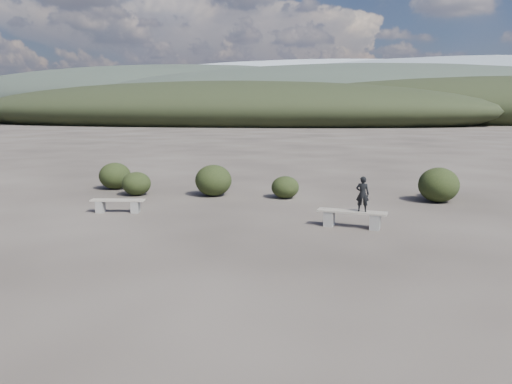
# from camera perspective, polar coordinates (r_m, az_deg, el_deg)

# --- Properties ---
(ground) EXTENTS (1200.00, 1200.00, 0.00)m
(ground) POSITION_cam_1_polar(r_m,az_deg,el_deg) (11.17, -4.64, -8.52)
(ground) COLOR #2F2925
(ground) RESTS_ON ground
(bench_left) EXTENTS (1.81, 0.66, 0.44)m
(bench_left) POSITION_cam_1_polar(r_m,az_deg,el_deg) (17.28, -15.52, -1.39)
(bench_left) COLOR slate
(bench_left) RESTS_ON ground
(bench_right) EXTENTS (2.04, 0.70, 0.50)m
(bench_right) POSITION_cam_1_polar(r_m,az_deg,el_deg) (14.84, 10.89, -2.86)
(bench_right) COLOR slate
(bench_right) RESTS_ON ground
(seated_person) EXTENTS (0.40, 0.28, 1.03)m
(seated_person) POSITION_cam_1_polar(r_m,az_deg,el_deg) (14.67, 12.08, -0.22)
(seated_person) COLOR black
(seated_person) RESTS_ON bench_right
(shrub_a) EXTENTS (1.15, 1.15, 0.94)m
(shrub_a) POSITION_cam_1_polar(r_m,az_deg,el_deg) (20.45, -13.51, 0.94)
(shrub_a) COLOR black
(shrub_a) RESTS_ON ground
(shrub_b) EXTENTS (1.44, 1.44, 1.24)m
(shrub_b) POSITION_cam_1_polar(r_m,az_deg,el_deg) (19.80, -4.89, 1.33)
(shrub_b) COLOR black
(shrub_b) RESTS_ON ground
(shrub_c) EXTENTS (1.07, 1.07, 0.86)m
(shrub_c) POSITION_cam_1_polar(r_m,az_deg,el_deg) (19.28, 3.35, 0.55)
(shrub_c) COLOR black
(shrub_c) RESTS_ON ground
(shrub_d) EXTENTS (1.47, 1.47, 1.29)m
(shrub_d) POSITION_cam_1_polar(r_m,az_deg,el_deg) (19.63, 20.15, 0.77)
(shrub_d) COLOR black
(shrub_d) RESTS_ON ground
(shrub_e) EXTENTS (1.09, 1.09, 0.91)m
(shrub_e) POSITION_cam_1_polar(r_m,az_deg,el_deg) (20.71, 20.68, 0.65)
(shrub_e) COLOR black
(shrub_e) RESTS_ON ground
(shrub_f) EXTENTS (1.34, 1.34, 1.14)m
(shrub_f) POSITION_cam_1_polar(r_m,az_deg,el_deg) (22.25, -15.82, 1.79)
(shrub_f) COLOR black
(shrub_f) RESTS_ON ground
(mountain_ridges) EXTENTS (500.00, 400.00, 56.00)m
(mountain_ridges) POSITION_cam_1_polar(r_m,az_deg,el_deg) (349.49, 9.65, 10.75)
(mountain_ridges) COLOR black
(mountain_ridges) RESTS_ON ground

